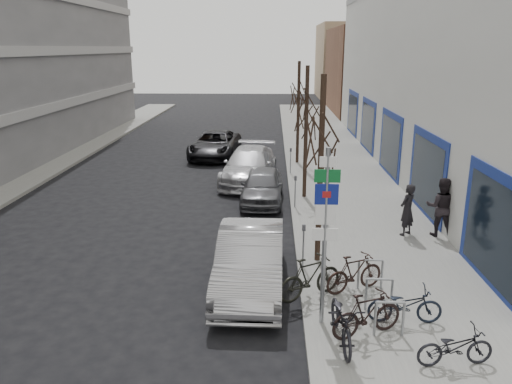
# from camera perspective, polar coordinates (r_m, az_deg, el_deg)

# --- Properties ---
(ground) EXTENTS (120.00, 120.00, 0.00)m
(ground) POSITION_cam_1_polar(r_m,az_deg,el_deg) (11.93, -4.52, -15.01)
(ground) COLOR black
(ground) RESTS_ON ground
(sidewalk_east) EXTENTS (5.00, 70.00, 0.15)m
(sidewalk_east) POSITION_cam_1_polar(r_m,az_deg,el_deg) (21.29, 10.62, -0.73)
(sidewalk_east) COLOR slate
(sidewalk_east) RESTS_ON ground
(brick_building_far) EXTENTS (12.00, 14.00, 8.00)m
(brick_building_far) POSITION_cam_1_polar(r_m,az_deg,el_deg) (51.54, 15.52, 13.22)
(brick_building_far) COLOR brown
(brick_building_far) RESTS_ON ground
(tan_building_far) EXTENTS (13.00, 12.00, 9.00)m
(tan_building_far) POSITION_cam_1_polar(r_m,az_deg,el_deg) (66.30, 12.98, 14.36)
(tan_building_far) COLOR #937A5B
(tan_building_far) RESTS_ON ground
(highway_sign_pole) EXTENTS (0.55, 0.10, 4.20)m
(highway_sign_pole) POSITION_cam_1_polar(r_m,az_deg,el_deg) (10.85, 7.91, -4.00)
(highway_sign_pole) COLOR gray
(highway_sign_pole) RESTS_ON ground
(bike_rack) EXTENTS (0.66, 2.26, 0.83)m
(bike_rack) POSITION_cam_1_polar(r_m,az_deg,el_deg) (12.34, 13.89, -10.87)
(bike_rack) COLOR gray
(bike_rack) RESTS_ON sidewalk_east
(tree_near) EXTENTS (1.80, 1.80, 5.50)m
(tree_near) POSITION_cam_1_polar(r_m,az_deg,el_deg) (13.86, 7.56, 7.47)
(tree_near) COLOR black
(tree_near) RESTS_ON ground
(tree_mid) EXTENTS (1.80, 1.80, 5.50)m
(tree_mid) POSITION_cam_1_polar(r_m,az_deg,el_deg) (20.29, 5.82, 10.26)
(tree_mid) COLOR black
(tree_mid) RESTS_ON ground
(tree_far) EXTENTS (1.80, 1.80, 5.50)m
(tree_far) POSITION_cam_1_polar(r_m,az_deg,el_deg) (26.75, 4.91, 11.70)
(tree_far) COLOR black
(tree_far) RESTS_ON ground
(meter_front) EXTENTS (0.10, 0.08, 1.27)m
(meter_front) POSITION_cam_1_polar(r_m,az_deg,el_deg) (14.18, 5.45, -5.65)
(meter_front) COLOR gray
(meter_front) RESTS_ON sidewalk_east
(meter_mid) EXTENTS (0.10, 0.08, 1.27)m
(meter_mid) POSITION_cam_1_polar(r_m,az_deg,el_deg) (19.39, 4.51, 0.41)
(meter_mid) COLOR gray
(meter_mid) RESTS_ON sidewalk_east
(meter_back) EXTENTS (0.10, 0.08, 1.27)m
(meter_back) POSITION_cam_1_polar(r_m,az_deg,el_deg) (24.72, 3.97, 3.88)
(meter_back) COLOR gray
(meter_back) RESTS_ON sidewalk_east
(bike_near_left) EXTENTS (0.72, 1.99, 1.19)m
(bike_near_left) POSITION_cam_1_polar(r_m,az_deg,el_deg) (10.90, 9.80, -13.92)
(bike_near_left) COLOR black
(bike_near_left) RESTS_ON sidewalk_east
(bike_near_right) EXTENTS (1.79, 1.16, 1.05)m
(bike_near_right) POSITION_cam_1_polar(r_m,az_deg,el_deg) (11.28, 12.59, -13.43)
(bike_near_right) COLOR black
(bike_near_right) RESTS_ON sidewalk_east
(bike_mid_curb) EXTENTS (1.68, 0.52, 1.02)m
(bike_mid_curb) POSITION_cam_1_polar(r_m,az_deg,el_deg) (11.98, 16.68, -11.94)
(bike_mid_curb) COLOR black
(bike_mid_curb) RESTS_ON sidewalk_east
(bike_mid_inner) EXTENTS (1.86, 1.45, 1.12)m
(bike_mid_inner) POSITION_cam_1_polar(r_m,az_deg,el_deg) (12.58, 6.20, -9.64)
(bike_mid_inner) COLOR black
(bike_mid_inner) RESTS_ON sidewalk_east
(bike_far_curb) EXTENTS (1.59, 0.67, 0.94)m
(bike_far_curb) POSITION_cam_1_polar(r_m,az_deg,el_deg) (10.87, 21.84, -15.80)
(bike_far_curb) COLOR black
(bike_far_curb) RESTS_ON sidewalk_east
(bike_far_inner) EXTENTS (1.74, 1.21, 1.03)m
(bike_far_inner) POSITION_cam_1_polar(r_m,az_deg,el_deg) (13.10, 11.20, -9.01)
(bike_far_inner) COLOR black
(bike_far_inner) RESTS_ON sidewalk_east
(parked_car_front) EXTENTS (1.77, 4.88, 1.60)m
(parked_car_front) POSITION_cam_1_polar(r_m,az_deg,el_deg) (13.23, -0.65, -7.76)
(parked_car_front) COLOR #A4A4A9
(parked_car_front) RESTS_ON ground
(parked_car_mid) EXTENTS (1.79, 4.16, 1.40)m
(parked_car_mid) POSITION_cam_1_polar(r_m,az_deg,el_deg) (20.51, 0.74, 0.72)
(parked_car_mid) COLOR #535459
(parked_car_mid) RESTS_ON ground
(parked_car_back) EXTENTS (2.81, 5.71, 1.60)m
(parked_car_back) POSITION_cam_1_polar(r_m,az_deg,el_deg) (23.60, -0.79, 3.03)
(parked_car_back) COLOR #B1B0B6
(parked_car_back) RESTS_ON ground
(lane_car) EXTENTS (2.89, 5.57, 1.50)m
(lane_car) POSITION_cam_1_polar(r_m,az_deg,el_deg) (29.26, -4.71, 5.46)
(lane_car) COLOR black
(lane_car) RESTS_ON ground
(pedestrian_near) EXTENTS (0.75, 0.74, 1.74)m
(pedestrian_near) POSITION_cam_1_polar(r_m,az_deg,el_deg) (17.20, 16.89, -1.96)
(pedestrian_near) COLOR black
(pedestrian_near) RESTS_ON sidewalk_east
(pedestrian_far) EXTENTS (0.85, 0.70, 2.01)m
(pedestrian_far) POSITION_cam_1_polar(r_m,az_deg,el_deg) (17.45, 20.39, -1.57)
(pedestrian_far) COLOR black
(pedestrian_far) RESTS_ON sidewalk_east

